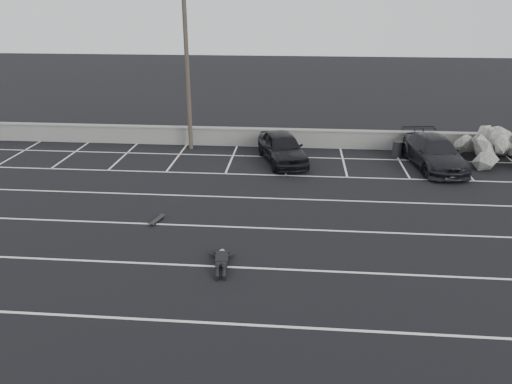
# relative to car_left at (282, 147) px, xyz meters

# --- Properties ---
(ground) EXTENTS (120.00, 120.00, 0.00)m
(ground) POSITION_rel_car_left_xyz_m (-0.73, -11.14, -0.79)
(ground) COLOR black
(ground) RESTS_ON ground
(seawall) EXTENTS (50.00, 0.45, 1.06)m
(seawall) POSITION_rel_car_left_xyz_m (-0.73, 2.86, -0.24)
(seawall) COLOR gray
(seawall) RESTS_ON ground
(stall_lines) EXTENTS (36.00, 20.05, 0.01)m
(stall_lines) POSITION_rel_car_left_xyz_m (-0.82, -6.73, -0.79)
(stall_lines) COLOR silver
(stall_lines) RESTS_ON ground
(car_left) EXTENTS (3.20, 5.00, 1.59)m
(car_left) POSITION_rel_car_left_xyz_m (0.00, 0.00, 0.00)
(car_left) COLOR black
(car_left) RESTS_ON ground
(car_right) EXTENTS (2.83, 5.55, 1.54)m
(car_right) POSITION_rel_car_left_xyz_m (7.77, -0.14, -0.02)
(car_right) COLOR black
(car_right) RESTS_ON ground
(utility_pole) EXTENTS (1.21, 0.24, 9.04)m
(utility_pole) POSITION_rel_car_left_xyz_m (-5.33, 2.06, 3.79)
(utility_pole) COLOR #4C4238
(utility_pole) RESTS_ON ground
(trash_bin) EXTENTS (0.72, 0.72, 0.86)m
(trash_bin) POSITION_rel_car_left_xyz_m (6.23, 1.49, -0.36)
(trash_bin) COLOR #232325
(trash_bin) RESTS_ON ground
(person) EXTENTS (1.41, 2.46, 0.45)m
(person) POSITION_rel_car_left_xyz_m (-1.60, -10.83, -0.57)
(person) COLOR black
(person) RESTS_ON ground
(skateboard) EXTENTS (0.41, 0.82, 0.10)m
(skateboard) POSITION_rel_car_left_xyz_m (-4.61, -7.92, -0.72)
(skateboard) COLOR black
(skateboard) RESTS_ON ground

